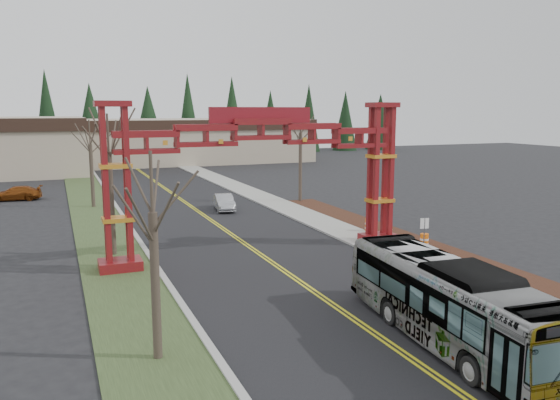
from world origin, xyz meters
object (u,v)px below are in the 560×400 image
transit_bus (449,303)px  bare_tree_median_mid (109,153)px  silver_sedan (224,202)px  street_sign (424,229)px  gateway_arch (261,154)px  bare_tree_median_near (153,214)px  parked_car_mid_a (16,193)px  bare_tree_median_far (90,145)px  barrel_mid (388,232)px  retail_building_east (188,140)px  barrel_north (369,226)px  bare_tree_right_far (301,133)px  barrel_south (424,241)px

transit_bus → bare_tree_median_mid: 20.57m
silver_sedan → street_sign: (6.55, -18.72, 0.93)m
gateway_arch → street_sign: gateway_arch is taller
bare_tree_median_near → street_sign: bearing=24.6°
street_sign → transit_bus: bearing=-123.0°
transit_bus → bare_tree_median_near: (-10.04, 2.68, 3.54)m
parked_car_mid_a → bare_tree_median_far: (6.54, -6.83, 4.81)m
transit_bus → barrel_mid: (7.24, 14.80, -1.07)m
bare_tree_median_far → barrel_mid: bare_tree_median_far is taller
gateway_arch → retail_building_east: gateway_arch is taller
bare_tree_median_near → barrel_mid: bare_tree_median_near is taller
retail_building_east → bare_tree_median_far: bare_tree_median_far is taller
retail_building_east → bare_tree_median_near: (-18.00, -73.25, 1.57)m
bare_tree_median_far → barrel_north: size_ratio=7.52×
retail_building_east → bare_tree_right_far: 45.52m
bare_tree_median_far → street_sign: 29.84m
barrel_south → bare_tree_median_mid: bearing=161.9°
gateway_arch → silver_sedan: bearing=81.7°
barrel_south → barrel_mid: (-0.46, 3.21, -0.01)m
parked_car_mid_a → bare_tree_median_near: 39.68m
gateway_arch → barrel_south: bearing=-13.7°
retail_building_east → bare_tree_right_far: bare_tree_right_far is taller
street_sign → bare_tree_median_mid: bearing=157.2°
transit_bus → silver_sedan: 29.08m
transit_bus → silver_sedan: transit_bus is taller
bare_tree_median_mid → bare_tree_median_near: bearing=-90.0°
bare_tree_median_near → bare_tree_median_far: 32.06m
gateway_arch → retail_building_east: (10.00, 61.95, -2.47)m
bare_tree_median_mid → bare_tree_right_far: (18.00, 13.11, 0.33)m
gateway_arch → silver_sedan: size_ratio=4.41×
silver_sedan → barrel_mid: 15.93m
bare_tree_median_mid → bare_tree_right_far: size_ratio=0.97×
bare_tree_right_far → street_sign: size_ratio=3.78×
gateway_arch → street_sign: 10.43m
bare_tree_right_far → parked_car_mid_a: bearing=155.7°
bare_tree_median_far → street_sign: size_ratio=3.41×
barrel_north → gateway_arch: bearing=-162.5°
bare_tree_median_mid → barrel_south: 19.47m
transit_bus → bare_tree_right_far: (7.96, 30.49, 4.81)m
bare_tree_right_far → gateway_arch: bearing=-121.2°
silver_sedan → parked_car_mid_a: bearing=151.1°
silver_sedan → bare_tree_median_mid: bearing=-123.4°
bare_tree_right_far → bare_tree_median_near: bearing=-122.9°
retail_building_east → transit_bus: size_ratio=3.43×
retail_building_east → barrel_mid: (-0.71, -61.12, -3.04)m
parked_car_mid_a → bare_tree_median_mid: 25.61m
silver_sedan → bare_tree_median_near: bare_tree_median_near is taller
bare_tree_median_mid → parked_car_mid_a: bearing=105.1°
gateway_arch → bare_tree_median_mid: 8.70m
transit_bus → barrel_south: bearing=61.2°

